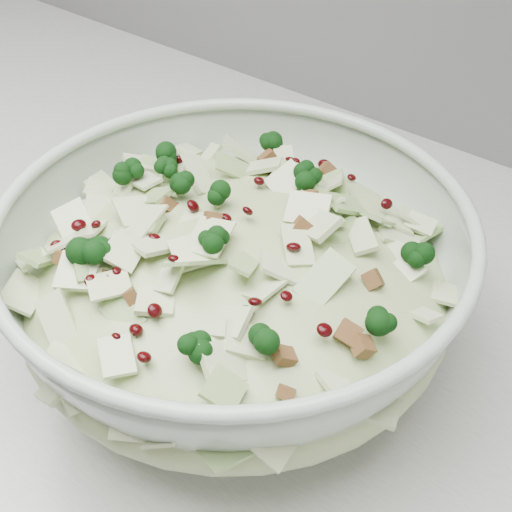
% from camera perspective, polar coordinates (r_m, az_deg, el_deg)
% --- Properties ---
extents(mixing_bowl, '(0.42, 0.42, 0.13)m').
position_cam_1_polar(mixing_bowl, '(0.51, -1.63, -2.29)').
color(mixing_bowl, '#AABBAA').
rests_on(mixing_bowl, counter).
extents(salad, '(0.42, 0.42, 0.13)m').
position_cam_1_polar(salad, '(0.49, -1.67, -0.48)').
color(salad, '#ABB77D').
rests_on(salad, mixing_bowl).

